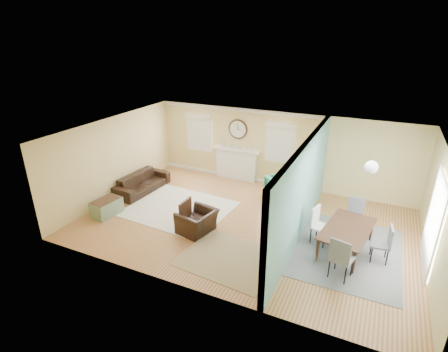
{
  "coord_description": "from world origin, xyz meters",
  "views": [
    {
      "loc": [
        3.08,
        -8.04,
        5.03
      ],
      "look_at": [
        -0.8,
        0.3,
        1.2
      ],
      "focal_mm": 28.0,
      "sensor_mm": 36.0,
      "label": 1
    }
  ],
  "objects": [
    {
      "name": "french_doors",
      "position": [
        4.45,
        0.0,
        1.1
      ],
      "size": [
        0.06,
        1.7,
        2.2
      ],
      "color": "white",
      "rests_on": "ground"
    },
    {
      "name": "credenza",
      "position": [
        1.1,
        1.12,
        0.4
      ],
      "size": [
        0.48,
        1.4,
        0.8
      ],
      "color": "#9B7445",
      "rests_on": "floor"
    },
    {
      "name": "window_right",
      "position": [
        0.05,
        2.95,
        1.66
      ],
      "size": [
        1.05,
        0.13,
        1.42
      ],
      "color": "white",
      "rests_on": "wall_back"
    },
    {
      "name": "wall_clock",
      "position": [
        -1.5,
        2.97,
        1.85
      ],
      "size": [
        0.7,
        0.07,
        0.7
      ],
      "color": "#43291B",
      "rests_on": "wall_back"
    },
    {
      "name": "rug_jute",
      "position": [
        0.27,
        -1.69,
        0.01
      ],
      "size": [
        2.36,
        1.99,
        0.01
      ],
      "primitive_type": "cube",
      "rotation": [
        0.0,
        0.0,
        -0.08
      ],
      "color": "#9E8761",
      "rests_on": "floor"
    },
    {
      "name": "partition",
      "position": [
        1.51,
        0.28,
        1.36
      ],
      "size": [
        0.17,
        6.0,
        2.6
      ],
      "color": "#DEC57C",
      "rests_on": "ground"
    },
    {
      "name": "window_left",
      "position": [
        -3.05,
        2.95,
        1.66
      ],
      "size": [
        1.05,
        0.13,
        1.42
      ],
      "color": "white",
      "rests_on": "wall_back"
    },
    {
      "name": "sofa",
      "position": [
        -3.98,
        0.58,
        0.3
      ],
      "size": [
        0.94,
        2.11,
        0.6
      ],
      "primitive_type": "imported",
      "rotation": [
        0.0,
        0.0,
        1.51
      ],
      "color": "black",
      "rests_on": "floor"
    },
    {
      "name": "dining_table",
      "position": [
        2.75,
        -0.18,
        0.32
      ],
      "size": [
        1.29,
        1.95,
        0.64
      ],
      "primitive_type": "imported",
      "rotation": [
        0.0,
        0.0,
        1.41
      ],
      "color": "#43291B",
      "rests_on": "floor"
    },
    {
      "name": "wall_front",
      "position": [
        0.0,
        -3.0,
        1.3
      ],
      "size": [
        9.0,
        0.02,
        2.6
      ],
      "primitive_type": "cube",
      "color": "#DEC57C",
      "rests_on": "ground"
    },
    {
      "name": "fireplace",
      "position": [
        -1.5,
        2.88,
        0.6
      ],
      "size": [
        1.7,
        0.3,
        1.17
      ],
      "color": "white",
      "rests_on": "ground"
    },
    {
      "name": "rug_grey",
      "position": [
        2.75,
        -0.18,
        0.01
      ],
      "size": [
        2.56,
        3.19,
        0.01
      ],
      "primitive_type": "cube",
      "color": "slate",
      "rests_on": "floor"
    },
    {
      "name": "dining_chair_n",
      "position": [
        2.75,
        0.86,
        0.55
      ],
      "size": [
        0.5,
        0.5,
        0.94
      ],
      "color": "slate",
      "rests_on": "floor"
    },
    {
      "name": "wall_back",
      "position": [
        0.0,
        3.0,
        1.3
      ],
      "size": [
        9.0,
        0.02,
        2.6
      ],
      "primitive_type": "cube",
      "color": "#DEC57C",
      "rests_on": "ground"
    },
    {
      "name": "ceiling",
      "position": [
        0.0,
        0.0,
        2.6
      ],
      "size": [
        9.0,
        6.0,
        0.02
      ],
      "primitive_type": "cube",
      "color": "white",
      "rests_on": "wall_back"
    },
    {
      "name": "trunk",
      "position": [
        -3.89,
        -1.24,
        0.25
      ],
      "size": [
        0.61,
        0.9,
        0.49
      ],
      "color": "gray",
      "rests_on": "floor"
    },
    {
      "name": "dining_chair_s",
      "position": [
        2.74,
        -1.28,
        0.6
      ],
      "size": [
        0.55,
        0.55,
        1.02
      ],
      "color": "slate",
      "rests_on": "floor"
    },
    {
      "name": "potted_plant",
      "position": [
        1.15,
        0.14,
        0.74
      ],
      "size": [
        0.38,
        0.35,
        0.37
      ],
      "primitive_type": "imported",
      "rotation": [
        0.0,
        0.0,
        3.31
      ],
      "color": "#337F33",
      "rests_on": "garden_stool"
    },
    {
      "name": "floor",
      "position": [
        0.0,
        0.0,
        0.0
      ],
      "size": [
        9.0,
        9.0,
        0.0
      ],
      "primitive_type": "plane",
      "color": "brown",
      "rests_on": "ground"
    },
    {
      "name": "garden_stool",
      "position": [
        1.15,
        0.14,
        0.27
      ],
      "size": [
        0.37,
        0.37,
        0.55
      ],
      "primitive_type": "cylinder",
      "color": "white",
      "rests_on": "floor"
    },
    {
      "name": "dining_chair_w",
      "position": [
        2.09,
        -0.11,
        0.58
      ],
      "size": [
        0.53,
        0.53,
        0.98
      ],
      "color": "white",
      "rests_on": "floor"
    },
    {
      "name": "wall_right",
      "position": [
        4.5,
        0.0,
        1.3
      ],
      "size": [
        0.02,
        6.0,
        2.6
      ],
      "primitive_type": "cube",
      "color": "#DEC57C",
      "rests_on": "ground"
    },
    {
      "name": "tv",
      "position": [
        1.08,
        1.12,
        1.12
      ],
      "size": [
        0.18,
        1.1,
        0.63
      ],
      "primitive_type": "imported",
      "rotation": [
        0.0,
        0.0,
        1.6
      ],
      "color": "black",
      "rests_on": "credenza"
    },
    {
      "name": "wall_left",
      "position": [
        -4.5,
        0.0,
        1.3
      ],
      "size": [
        0.02,
        6.0,
        2.6
      ],
      "primitive_type": "cube",
      "color": "#DEC57C",
      "rests_on": "ground"
    },
    {
      "name": "eames_chair",
      "position": [
        -1.01,
        -0.95,
        0.31
      ],
      "size": [
        1.01,
        1.11,
        0.62
      ],
      "primitive_type": "imported",
      "rotation": [
        0.0,
        0.0,
        -1.77
      ],
      "color": "black",
      "rests_on": "floor"
    },
    {
      "name": "pendant",
      "position": [
        3.0,
        0.0,
        2.2
      ],
      "size": [
        0.3,
        0.3,
        0.55
      ],
      "color": "gold",
      "rests_on": "ceiling"
    },
    {
      "name": "dining_chair_e",
      "position": [
        3.48,
        -0.27,
        0.55
      ],
      "size": [
        0.44,
        0.44,
        0.93
      ],
      "color": "slate",
      "rests_on": "floor"
    },
    {
      "name": "rug_cream",
      "position": [
        -2.15,
        -0.04,
        0.01
      ],
      "size": [
        3.1,
        2.74,
        0.02
      ],
      "primitive_type": "cube",
      "rotation": [
        0.0,
        0.0,
        -0.07
      ],
      "color": "beige",
      "rests_on": "floor"
    },
    {
      "name": "green_chair",
      "position": [
        0.37,
        2.08,
        0.35
      ],
      "size": [
        1.06,
        1.06,
        0.69
      ],
      "primitive_type": "imported",
      "rotation": [
        0.0,
        0.0,
        2.41
      ],
      "color": "#1C7558",
      "rests_on": "floor"
    }
  ]
}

